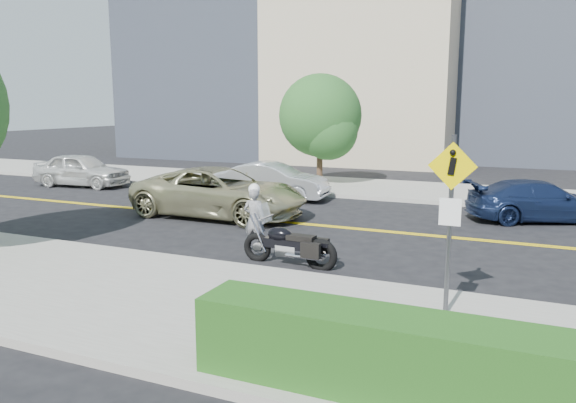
# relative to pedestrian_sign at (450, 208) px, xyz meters

# --- Properties ---
(ground_plane) EXTENTS (120.00, 120.00, 0.00)m
(ground_plane) POSITION_rel_pedestrian_sign_xyz_m (-4.20, 6.31, -1.96)
(ground_plane) COLOR black
(ground_plane) RESTS_ON ground
(sidewalk_near) EXTENTS (60.00, 5.00, 0.15)m
(sidewalk_near) POSITION_rel_pedestrian_sign_xyz_m (-4.20, -1.19, -1.89)
(sidewalk_near) COLOR #9E9B91
(sidewalk_near) RESTS_ON ground_plane
(sidewalk_far) EXTENTS (60.00, 5.00, 0.15)m
(sidewalk_far) POSITION_rel_pedestrian_sign_xyz_m (-4.20, 13.81, -1.89)
(sidewalk_far) COLOR #9E9B91
(sidewalk_far) RESTS_ON ground_plane
(pedestrian_sign) EXTENTS (0.78, 0.08, 3.00)m
(pedestrian_sign) POSITION_rel_pedestrian_sign_xyz_m (0.00, 0.00, 0.00)
(pedestrian_sign) COLOR #4C4C51
(pedestrian_sign) RESTS_ON sidewalk_near
(motorcyclist) EXTENTS (0.60, 0.41, 1.70)m
(motorcyclist) POSITION_rel_pedestrian_sign_xyz_m (-5.08, 2.91, -1.11)
(motorcyclist) COLOR #98999D
(motorcyclist) RESTS_ON ground
(motorcycle) EXTENTS (2.28, 0.77, 1.37)m
(motorcycle) POSITION_rel_pedestrian_sign_xyz_m (-3.77, 2.09, -1.27)
(motorcycle) COLOR black
(motorcycle) RESTS_ON ground
(suv) EXTENTS (5.79, 2.73, 1.60)m
(suv) POSITION_rel_pedestrian_sign_xyz_m (-8.08, 6.29, -1.16)
(suv) COLOR tan
(suv) RESTS_ON ground
(parked_car_white) EXTENTS (4.47, 2.11, 1.48)m
(parked_car_white) POSITION_rel_pedestrian_sign_xyz_m (-17.20, 9.73, -1.22)
(parked_car_white) COLOR silver
(parked_car_white) RESTS_ON ground
(parked_car_silver) EXTENTS (4.40, 1.84, 1.41)m
(parked_car_silver) POSITION_rel_pedestrian_sign_xyz_m (-7.94, 10.02, -1.25)
(parked_car_silver) COLOR silver
(parked_car_silver) RESTS_ON ground
(parked_car_blue) EXTENTS (4.77, 3.46, 1.28)m
(parked_car_blue) POSITION_rel_pedestrian_sign_xyz_m (1.44, 9.70, -1.32)
(parked_car_blue) COLOR #19274B
(parked_car_blue) RESTS_ON ground
(tree_far_a) EXTENTS (3.62, 3.62, 4.94)m
(tree_far_a) POSITION_rel_pedestrian_sign_xyz_m (-7.49, 13.96, 1.17)
(tree_far_a) COLOR #382619
(tree_far_a) RESTS_ON ground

